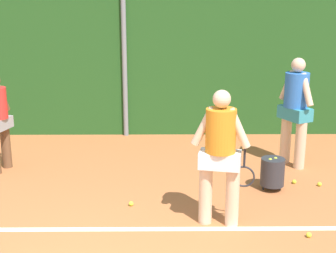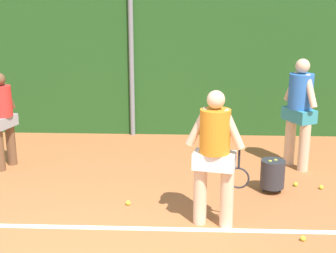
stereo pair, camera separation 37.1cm
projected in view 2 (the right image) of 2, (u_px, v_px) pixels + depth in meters
ground_plane at (98, 221)px, 6.35m from camera, size 25.01×25.01×0.00m
hedge_fence_backdrop at (132, 51)px, 9.95m from camera, size 16.25×0.25×3.50m
fence_post_center at (131, 42)px, 9.72m from camera, size 0.10×0.10×3.91m
court_baseline_paint at (96, 227)px, 6.17m from camera, size 11.88×0.10×0.01m
player_foreground_near at (215, 152)px, 5.99m from camera, size 0.81×0.41×1.77m
player_midcourt at (2, 115)px, 8.08m from camera, size 0.40×0.67×1.64m
player_backcourt_far at (300, 108)px, 8.06m from camera, size 0.54×0.71×1.87m
ball_hopper at (273, 174)px, 7.21m from camera, size 0.36×0.36×0.51m
tennis_ball_0 at (2, 140)px, 9.78m from camera, size 0.07×0.07×0.07m
tennis_ball_1 at (128, 203)px, 6.82m from camera, size 0.07×0.07×0.07m
tennis_ball_2 at (303, 238)px, 5.83m from camera, size 0.07×0.07×0.07m
tennis_ball_7 at (296, 184)px, 7.49m from camera, size 0.07×0.07×0.07m
tennis_ball_8 at (321, 187)px, 7.38m from camera, size 0.07×0.07×0.07m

